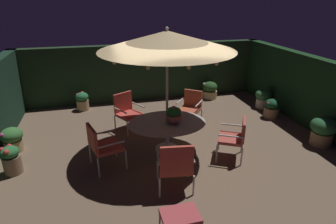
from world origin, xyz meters
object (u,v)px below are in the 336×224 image
(potted_plant_right_far, at_px, (82,101))
(potted_plant_back_left, at_px, (323,130))
(potted_plant_right_near, at_px, (12,139))
(patio_chair_northeast, at_px, (102,144))
(potted_plant_front_corner, at_px, (210,90))
(centerpiece_planter, at_px, (174,114))
(patio_chair_north, at_px, (127,110))
(ottoman_footrest, at_px, (180,217))
(patio_chair_south, at_px, (191,106))
(potted_plant_back_center, at_px, (272,108))
(potted_plant_left_far, at_px, (263,98))
(patio_chair_east, at_px, (176,164))
(patio_dining_table, at_px, (167,126))
(patio_umbrella, at_px, (167,41))
(potted_plant_left_near, at_px, (11,159))
(patio_chair_southeast, at_px, (235,135))

(potted_plant_right_far, xyz_separation_m, potted_plant_back_left, (5.68, -3.80, 0.08))
(potted_plant_right_near, xyz_separation_m, potted_plant_right_far, (1.51, 2.29, -0.01))
(patio_chair_northeast, distance_m, potted_plant_front_corner, 5.24)
(centerpiece_planter, height_order, patio_chair_north, centerpiece_planter)
(ottoman_footrest, xyz_separation_m, potted_plant_front_corner, (2.77, 5.67, -0.01))
(centerpiece_planter, distance_m, patio_chair_south, 1.62)
(patio_chair_northeast, bearing_deg, potted_plant_back_center, 16.76)
(potted_plant_left_far, bearing_deg, patio_chair_east, -138.78)
(patio_chair_east, bearing_deg, patio_chair_south, 66.36)
(patio_dining_table, relative_size, centerpiece_planter, 4.23)
(patio_chair_northeast, relative_size, patio_chair_east, 0.96)
(patio_umbrella, relative_size, potted_plant_back_center, 5.03)
(patio_chair_northeast, xyz_separation_m, potted_plant_back_center, (4.97, 1.50, -0.28))
(potted_plant_left_near, distance_m, potted_plant_back_center, 6.89)
(centerpiece_planter, xyz_separation_m, patio_chair_northeast, (-1.62, -0.31, -0.37))
(centerpiece_planter, bearing_deg, patio_chair_north, 121.32)
(patio_dining_table, xyz_separation_m, ottoman_footrest, (-0.44, -2.54, -0.29))
(patio_chair_north, height_order, potted_plant_right_far, patio_chair_north)
(patio_dining_table, relative_size, patio_chair_south, 1.88)
(patio_chair_north, relative_size, potted_plant_right_near, 1.69)
(potted_plant_back_left, bearing_deg, patio_umbrella, 168.97)
(potted_plant_right_far, bearing_deg, patio_chair_southeast, -48.81)
(potted_plant_right_far, height_order, potted_plant_front_corner, potted_plant_front_corner)
(patio_umbrella, relative_size, patio_chair_northeast, 2.93)
(patio_chair_north, height_order, ottoman_footrest, patio_chair_north)
(patio_chair_southeast, relative_size, ottoman_footrest, 1.63)
(patio_umbrella, distance_m, potted_plant_right_near, 4.22)
(patio_dining_table, bearing_deg, potted_plant_back_left, -11.03)
(patio_chair_northeast, xyz_separation_m, potted_plant_back_left, (5.19, -0.29, -0.17))
(patio_umbrella, height_order, potted_plant_back_left, patio_umbrella)
(patio_umbrella, relative_size, ottoman_footrest, 4.97)
(patio_chair_north, bearing_deg, ottoman_footrest, -85.10)
(patio_umbrella, bearing_deg, patio_chair_east, -98.37)
(potted_plant_left_near, height_order, potted_plant_left_far, potted_plant_left_near)
(patio_chair_east, relative_size, potted_plant_left_near, 1.65)
(potted_plant_left_far, bearing_deg, potted_plant_front_corner, 136.38)
(potted_plant_left_far, bearing_deg, patio_chair_southeast, -131.55)
(potted_plant_right_near, xyz_separation_m, potted_plant_back_left, (7.19, -1.52, 0.07))
(centerpiece_planter, xyz_separation_m, potted_plant_front_corner, (2.21, 3.24, -0.64))
(patio_chair_southeast, bearing_deg, potted_plant_back_center, 40.55)
(potted_plant_right_near, distance_m, potted_plant_right_far, 2.74)
(potted_plant_right_near, distance_m, potted_plant_back_left, 7.35)
(patio_chair_northeast, xyz_separation_m, patio_chair_south, (2.48, 1.63, -0.01))
(patio_chair_south, height_order, potted_plant_back_center, patio_chair_south)
(potted_plant_front_corner, distance_m, potted_plant_back_center, 2.35)
(patio_umbrella, bearing_deg, patio_chair_north, 119.60)
(patio_chair_southeast, distance_m, patio_chair_south, 1.98)
(potted_plant_right_far, xyz_separation_m, potted_plant_left_near, (-1.31, -3.25, 0.01))
(patio_chair_south, bearing_deg, ottoman_footrest, -110.65)
(ottoman_footrest, height_order, potted_plant_back_center, potted_plant_back_center)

